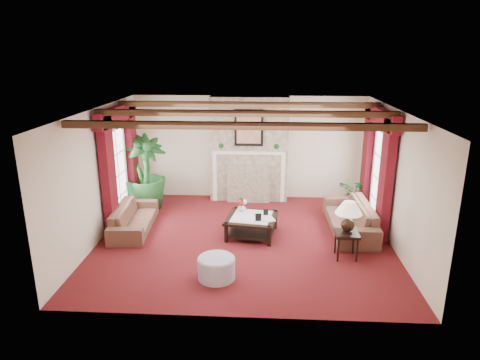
# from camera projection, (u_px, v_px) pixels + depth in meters

# --- Properties ---
(floor) EXTENTS (6.00, 6.00, 0.00)m
(floor) POSITION_uv_depth(u_px,v_px,m) (244.00, 239.00, 8.99)
(floor) COLOR #440C0C
(floor) RESTS_ON ground
(ceiling) EXTENTS (6.00, 6.00, 0.00)m
(ceiling) POSITION_uv_depth(u_px,v_px,m) (245.00, 110.00, 8.20)
(ceiling) COLOR white
(ceiling) RESTS_ON floor
(back_wall) EXTENTS (6.00, 0.02, 2.70)m
(back_wall) POSITION_uv_depth(u_px,v_px,m) (249.00, 148.00, 11.22)
(back_wall) COLOR beige
(back_wall) RESTS_ON ground
(left_wall) EXTENTS (0.02, 5.50, 2.70)m
(left_wall) POSITION_uv_depth(u_px,v_px,m) (98.00, 175.00, 8.76)
(left_wall) COLOR beige
(left_wall) RESTS_ON ground
(right_wall) EXTENTS (0.02, 5.50, 2.70)m
(right_wall) POSITION_uv_depth(u_px,v_px,m) (396.00, 180.00, 8.43)
(right_wall) COLOR beige
(right_wall) RESTS_ON ground
(ceiling_beams) EXTENTS (6.00, 3.00, 0.12)m
(ceiling_beams) POSITION_uv_depth(u_px,v_px,m) (245.00, 113.00, 8.22)
(ceiling_beams) COLOR #311B0F
(ceiling_beams) RESTS_ON ceiling
(fireplace) EXTENTS (2.00, 0.52, 2.70)m
(fireplace) POSITION_uv_depth(u_px,v_px,m) (249.00, 96.00, 10.64)
(fireplace) COLOR tan
(fireplace) RESTS_ON ground
(french_door_left) EXTENTS (0.10, 1.10, 2.16)m
(french_door_left) POSITION_uv_depth(u_px,v_px,m) (113.00, 129.00, 9.49)
(french_door_left) COLOR white
(french_door_left) RESTS_ON ground
(french_door_right) EXTENTS (0.10, 1.10, 2.16)m
(french_door_right) POSITION_uv_depth(u_px,v_px,m) (385.00, 132.00, 9.16)
(french_door_right) COLOR white
(french_door_right) RESTS_ON ground
(curtains_left) EXTENTS (0.20, 2.40, 2.55)m
(curtains_left) POSITION_uv_depth(u_px,v_px,m) (116.00, 110.00, 9.36)
(curtains_left) COLOR #4A090D
(curtains_left) RESTS_ON ground
(curtains_right) EXTENTS (0.20, 2.40, 2.55)m
(curtains_right) POSITION_uv_depth(u_px,v_px,m) (382.00, 112.00, 9.05)
(curtains_right) COLOR #4A090D
(curtains_right) RESTS_ON ground
(sofa_left) EXTENTS (1.99, 0.83, 0.75)m
(sofa_left) POSITION_uv_depth(u_px,v_px,m) (134.00, 214.00, 9.35)
(sofa_left) COLOR #350E18
(sofa_left) RESTS_ON ground
(sofa_right) EXTENTS (2.19, 0.69, 0.85)m
(sofa_right) POSITION_uv_depth(u_px,v_px,m) (350.00, 212.00, 9.30)
(sofa_right) COLOR #350E18
(sofa_right) RESTS_ON ground
(potted_palm) EXTENTS (2.84, 2.84, 1.02)m
(potted_palm) POSITION_uv_depth(u_px,v_px,m) (146.00, 188.00, 10.65)
(potted_palm) COLOR black
(potted_palm) RESTS_ON ground
(small_plant) EXTENTS (1.67, 1.67, 0.69)m
(small_plant) POSITION_uv_depth(u_px,v_px,m) (356.00, 198.00, 10.40)
(small_plant) COLOR black
(small_plant) RESTS_ON ground
(coffee_table) EXTENTS (1.18, 1.18, 0.42)m
(coffee_table) POSITION_uv_depth(u_px,v_px,m) (252.00, 226.00, 9.13)
(coffee_table) COLOR black
(coffee_table) RESTS_ON ground
(side_table) EXTENTS (0.48, 0.48, 0.51)m
(side_table) POSITION_uv_depth(u_px,v_px,m) (346.00, 245.00, 8.13)
(side_table) COLOR black
(side_table) RESTS_ON ground
(ottoman) EXTENTS (0.65, 0.65, 0.38)m
(ottoman) POSITION_uv_depth(u_px,v_px,m) (216.00, 268.00, 7.40)
(ottoman) COLOR gray
(ottoman) RESTS_ON ground
(table_lamp) EXTENTS (0.50, 0.50, 0.64)m
(table_lamp) POSITION_uv_depth(u_px,v_px,m) (348.00, 217.00, 7.96)
(table_lamp) COLOR black
(table_lamp) RESTS_ON side_table
(flower_vase) EXTENTS (0.31, 0.31, 0.18)m
(flower_vase) POSITION_uv_depth(u_px,v_px,m) (242.00, 207.00, 9.35)
(flower_vase) COLOR silver
(flower_vase) RESTS_ON coffee_table
(book) EXTENTS (0.23, 0.15, 0.30)m
(book) POSITION_uv_depth(u_px,v_px,m) (264.00, 214.00, 8.83)
(book) COLOR black
(book) RESTS_ON coffee_table
(photo_frame_a) EXTENTS (0.13, 0.03, 0.17)m
(photo_frame_a) POSITION_uv_depth(u_px,v_px,m) (258.00, 217.00, 8.80)
(photo_frame_a) COLOR black
(photo_frame_a) RESTS_ON coffee_table
(photo_frame_b) EXTENTS (0.11, 0.03, 0.14)m
(photo_frame_b) POSITION_uv_depth(u_px,v_px,m) (266.00, 212.00, 9.12)
(photo_frame_b) COLOR black
(photo_frame_b) RESTS_ON coffee_table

